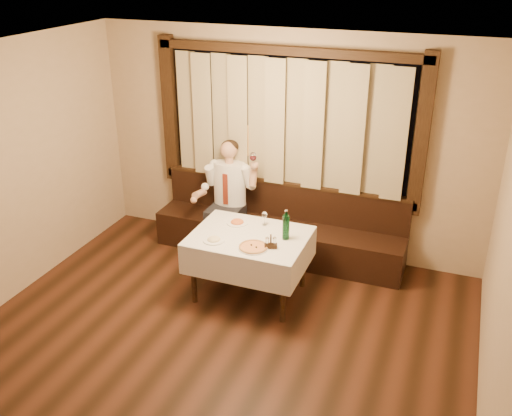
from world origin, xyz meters
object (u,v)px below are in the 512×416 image
at_px(pasta_cream, 214,238).
at_px(cruet_caddy, 271,244).
at_px(pasta_red, 237,221).
at_px(seated_man, 228,189).
at_px(green_bottle, 286,227).
at_px(pizza, 253,247).
at_px(banquette, 279,232).
at_px(dining_table, 250,244).

relative_size(pasta_cream, cruet_caddy, 1.59).
relative_size(pasta_red, seated_man, 0.17).
bearing_deg(green_bottle, pasta_cream, -155.77).
distance_m(pizza, pasta_red, 0.62).
bearing_deg(pasta_red, pasta_cream, -98.54).
height_order(pasta_cream, cruet_caddy, cruet_caddy).
bearing_deg(banquette, pasta_red, -106.70).
xyz_separation_m(pasta_cream, seated_man, (-0.35, 1.19, 0.05)).
relative_size(banquette, pasta_cream, 13.55).
height_order(dining_table, cruet_caddy, cruet_caddy).
bearing_deg(green_bottle, cruet_caddy, -108.55).
bearing_deg(cruet_caddy, pasta_cream, 166.04).
bearing_deg(seated_man, dining_table, -54.57).
relative_size(green_bottle, seated_man, 0.24).
bearing_deg(cruet_caddy, pasta_red, 122.99).
relative_size(pizza, cruet_caddy, 2.17).
bearing_deg(pizza, pasta_cream, 179.53).
bearing_deg(cruet_caddy, pizza, -176.61).
distance_m(pasta_red, seated_man, 0.83).
bearing_deg(green_bottle, pizza, -128.01).
relative_size(dining_table, pasta_red, 5.17).
distance_m(dining_table, green_bottle, 0.47).
xyz_separation_m(pasta_red, green_bottle, (0.64, -0.16, 0.11)).
relative_size(pasta_cream, seated_man, 0.16).
xyz_separation_m(banquette, pizza, (0.15, -1.28, 0.46)).
height_order(banquette, pasta_red, banquette).
height_order(pasta_red, cruet_caddy, cruet_caddy).
bearing_deg(green_bottle, banquette, 112.46).
bearing_deg(pasta_red, banquette, 73.30).
relative_size(green_bottle, cruet_caddy, 2.32).
bearing_deg(cruet_caddy, green_bottle, 51.03).
height_order(dining_table, seated_man, seated_man).
relative_size(dining_table, seated_man, 0.87).
relative_size(pizza, seated_man, 0.22).
xyz_separation_m(banquette, green_bottle, (0.40, -0.96, 0.59)).
distance_m(banquette, seated_man, 0.85).
height_order(pasta_red, green_bottle, green_bottle).
height_order(banquette, seated_man, seated_man).
bearing_deg(dining_table, cruet_caddy, -30.70).
distance_m(dining_table, seated_man, 1.16).
distance_m(green_bottle, cruet_caddy, 0.28).
distance_m(dining_table, cruet_caddy, 0.40).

